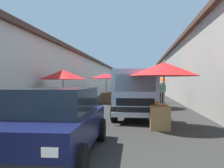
# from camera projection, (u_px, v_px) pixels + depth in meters

# --- Properties ---
(ground) EXTENTS (90.00, 90.00, 0.00)m
(ground) POSITION_uv_depth(u_px,v_px,m) (125.00, 107.00, 15.46)
(ground) COLOR #282826
(building_left_whitewash) EXTENTS (49.80, 7.50, 4.01)m
(building_left_whitewash) POSITION_uv_depth(u_px,v_px,m) (31.00, 77.00, 18.55)
(building_left_whitewash) COLOR beige
(building_left_whitewash) RESTS_ON ground
(fruit_stall_far_left) EXTENTS (2.24, 2.24, 2.25)m
(fruit_stall_far_left) POSITION_uv_depth(u_px,v_px,m) (63.00, 80.00, 11.49)
(fruit_stall_far_left) COLOR #9E9EA3
(fruit_stall_far_left) RESTS_ON ground
(fruit_stall_near_left) EXTENTS (2.41, 2.41, 2.35)m
(fruit_stall_near_left) POSITION_uv_depth(u_px,v_px,m) (163.00, 76.00, 8.36)
(fruit_stall_near_left) COLOR #9E9EA3
(fruit_stall_near_left) RESTS_ON ground
(fruit_stall_mid_lane) EXTENTS (2.63, 2.63, 2.16)m
(fruit_stall_mid_lane) POSITION_uv_depth(u_px,v_px,m) (149.00, 81.00, 14.95)
(fruit_stall_mid_lane) COLOR #9E9EA3
(fruit_stall_mid_lane) RESTS_ON ground
(fruit_stall_near_right) EXTENTS (2.74, 2.74, 2.32)m
(fruit_stall_near_right) POSITION_uv_depth(u_px,v_px,m) (106.00, 79.00, 18.32)
(fruit_stall_near_right) COLOR #9E9EA3
(fruit_stall_near_right) RESTS_ON ground
(hatchback_car) EXTENTS (3.96, 2.03, 1.45)m
(hatchback_car) POSITION_uv_depth(u_px,v_px,m) (55.00, 121.00, 5.31)
(hatchback_car) COLOR #0F1438
(hatchback_car) RESTS_ON ground
(delivery_truck) EXTENTS (4.98, 2.11, 2.08)m
(delivery_truck) POSITION_uv_depth(u_px,v_px,m) (137.00, 95.00, 10.21)
(delivery_truck) COLOR black
(delivery_truck) RESTS_ON ground
(vendor_by_crates) EXTENTS (0.24, 0.65, 1.65)m
(vendor_by_crates) POSITION_uv_depth(u_px,v_px,m) (161.00, 91.00, 18.05)
(vendor_by_crates) COLOR #232328
(vendor_by_crates) RESTS_ON ground
(plastic_stool) EXTENTS (0.30, 0.30, 0.43)m
(plastic_stool) POSITION_uv_depth(u_px,v_px,m) (58.00, 124.00, 7.24)
(plastic_stool) COLOR #1E8C3F
(plastic_stool) RESTS_ON ground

